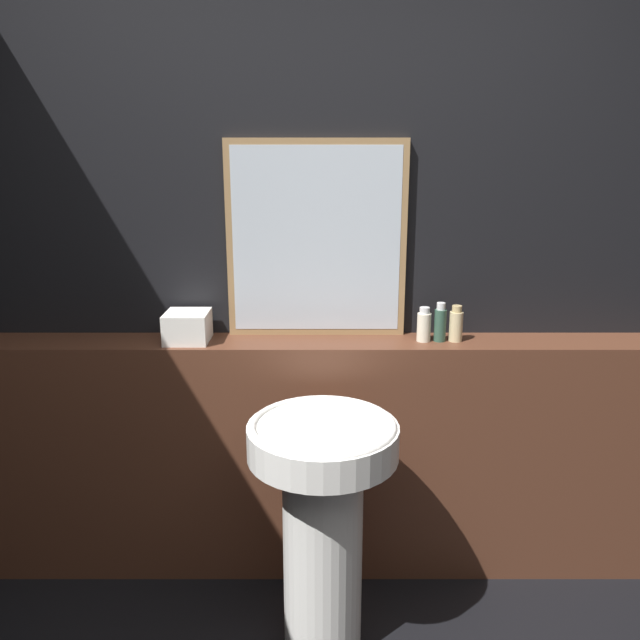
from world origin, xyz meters
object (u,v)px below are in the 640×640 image
pedestal_sink (320,511)px  towel_stack (185,327)px  lotion_bottle (453,325)px  mirror (314,240)px  conditioner_bottle (438,323)px  shampoo_bottle (421,325)px

pedestal_sink → towel_stack: towel_stack is taller
lotion_bottle → towel_stack: bearing=180.0°
pedestal_sink → towel_stack: 0.86m
mirror → lotion_bottle: size_ratio=5.39×
conditioner_bottle → towel_stack: bearing=180.0°
pedestal_sink → shampoo_bottle: (0.39, 0.45, 0.53)m
pedestal_sink → mirror: (-0.02, 0.54, 0.84)m
mirror → lotion_bottle: mirror is taller
conditioner_bottle → lotion_bottle: (0.06, 0.00, -0.01)m
pedestal_sink → conditioner_bottle: size_ratio=5.61×
towel_stack → conditioner_bottle: size_ratio=1.12×
shampoo_bottle → pedestal_sink: bearing=-131.2°
towel_stack → mirror: bearing=10.7°
pedestal_sink → shampoo_bottle: 0.79m
pedestal_sink → mirror: mirror is taller
pedestal_sink → lotion_bottle: lotion_bottle is taller
conditioner_bottle → shampoo_bottle: bearing=-180.0°
mirror → conditioner_bottle: mirror is taller
pedestal_sink → mirror: size_ratio=1.12×
towel_stack → lotion_bottle: size_ratio=1.21×
conditioner_bottle → mirror: bearing=168.8°
shampoo_bottle → conditioner_bottle: (0.06, 0.00, 0.01)m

